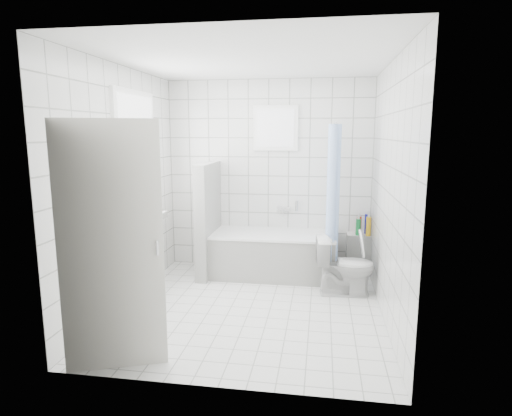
# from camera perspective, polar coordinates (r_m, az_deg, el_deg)

# --- Properties ---
(ground) EXTENTS (3.00, 3.00, 0.00)m
(ground) POSITION_cam_1_polar(r_m,az_deg,el_deg) (4.81, -0.72, -13.16)
(ground) COLOR white
(ground) RESTS_ON ground
(ceiling) EXTENTS (3.00, 3.00, 0.00)m
(ceiling) POSITION_cam_1_polar(r_m,az_deg,el_deg) (4.47, -0.80, 19.13)
(ceiling) COLOR white
(ceiling) RESTS_ON ground
(wall_back) EXTENTS (2.80, 0.02, 2.60)m
(wall_back) POSITION_cam_1_polar(r_m,az_deg,el_deg) (5.93, 1.66, 4.30)
(wall_back) COLOR white
(wall_back) RESTS_ON ground
(wall_front) EXTENTS (2.80, 0.02, 2.60)m
(wall_front) POSITION_cam_1_polar(r_m,az_deg,el_deg) (3.01, -5.52, -1.39)
(wall_front) COLOR white
(wall_front) RESTS_ON ground
(wall_left) EXTENTS (0.02, 3.00, 2.60)m
(wall_left) POSITION_cam_1_polar(r_m,az_deg,el_deg) (4.89, -17.18, 2.62)
(wall_left) COLOR white
(wall_left) RESTS_ON ground
(wall_right) EXTENTS (0.02, 3.00, 2.60)m
(wall_right) POSITION_cam_1_polar(r_m,az_deg,el_deg) (4.44, 17.35, 1.91)
(wall_right) COLOR white
(wall_right) RESTS_ON ground
(window_left) EXTENTS (0.01, 0.90, 1.40)m
(window_left) POSITION_cam_1_polar(r_m,az_deg,el_deg) (5.11, -15.43, 6.40)
(window_left) COLOR white
(window_left) RESTS_ON wall_left
(window_back) EXTENTS (0.50, 0.01, 0.50)m
(window_back) POSITION_cam_1_polar(r_m,az_deg,el_deg) (5.84, 2.63, 10.59)
(window_back) COLOR white
(window_back) RESTS_ON wall_back
(window_sill) EXTENTS (0.18, 1.02, 0.08)m
(window_sill) POSITION_cam_1_polar(r_m,az_deg,el_deg) (5.19, -14.60, -1.77)
(window_sill) COLOR white
(window_sill) RESTS_ON wall_left
(door) EXTENTS (0.76, 0.32, 2.00)m
(door) POSITION_cam_1_polar(r_m,az_deg,el_deg) (3.53, -18.72, -5.15)
(door) COLOR silver
(door) RESTS_ON ground
(bathtub) EXTENTS (1.62, 0.77, 0.58)m
(bathtub) POSITION_cam_1_polar(r_m,az_deg,el_deg) (5.74, 2.35, -6.17)
(bathtub) COLOR white
(bathtub) RESTS_ON ground
(partition_wall) EXTENTS (0.15, 0.85, 1.50)m
(partition_wall) POSITION_cam_1_polar(r_m,az_deg,el_deg) (5.75, -6.38, -1.49)
(partition_wall) COLOR white
(partition_wall) RESTS_ON ground
(tiled_ledge) EXTENTS (0.40, 0.24, 0.55)m
(tiled_ledge) POSITION_cam_1_polar(r_m,az_deg,el_deg) (5.98, 13.85, -5.94)
(tiled_ledge) COLOR white
(tiled_ledge) RESTS_ON ground
(toilet) EXTENTS (0.70, 0.44, 0.69)m
(toilet) POSITION_cam_1_polar(r_m,az_deg,el_deg) (5.18, 11.78, -7.59)
(toilet) COLOR silver
(toilet) RESTS_ON ground
(curtain_rod) EXTENTS (0.02, 0.80, 0.02)m
(curtain_rod) POSITION_cam_1_polar(r_m,az_deg,el_deg) (5.46, 10.43, 11.00)
(curtain_rod) COLOR silver
(curtain_rod) RESTS_ON wall_back
(shower_curtain) EXTENTS (0.14, 0.48, 1.78)m
(shower_curtain) POSITION_cam_1_polar(r_m,az_deg,el_deg) (5.39, 10.16, 1.42)
(shower_curtain) COLOR #538CF5
(shower_curtain) RESTS_ON curtain_rod
(tub_faucet) EXTENTS (0.18, 0.06, 0.06)m
(tub_faucet) POSITION_cam_1_polar(r_m,az_deg,el_deg) (5.93, 3.71, -0.11)
(tub_faucet) COLOR silver
(tub_faucet) RESTS_ON wall_back
(sill_bottles) EXTENTS (0.16, 0.62, 0.29)m
(sill_bottles) POSITION_cam_1_polar(r_m,az_deg,el_deg) (5.25, -14.13, 0.06)
(sill_bottles) COLOR #B45A98
(sill_bottles) RESTS_ON window_sill
(ledge_bottles) EXTENTS (0.19, 0.19, 0.27)m
(ledge_bottles) POSITION_cam_1_polar(r_m,az_deg,el_deg) (5.86, 14.13, -2.28)
(ledge_bottles) COLOR red
(ledge_bottles) RESTS_ON tiled_ledge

